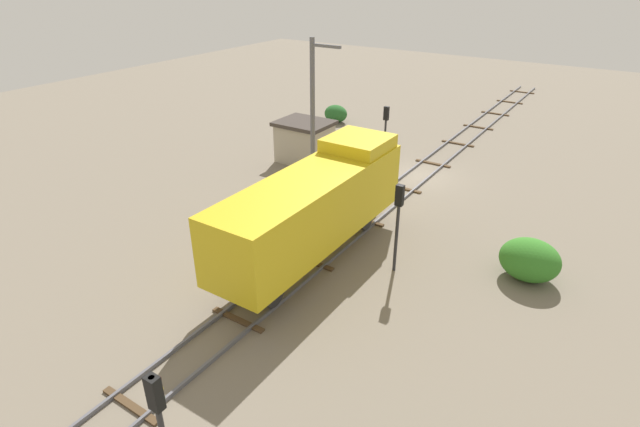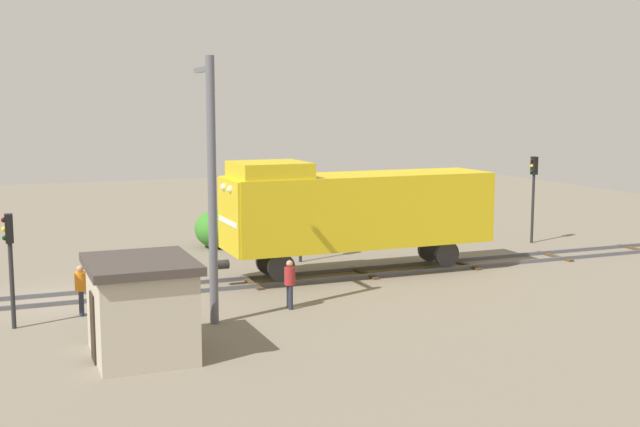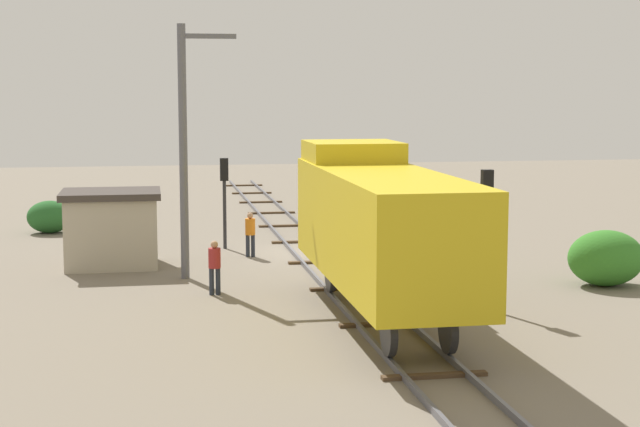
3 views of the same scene
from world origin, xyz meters
name	(u,v)px [view 1 (image 1 of 3)]	position (x,y,z in m)	size (l,w,h in m)	color
ground_plane	(418,176)	(0.00, 0.00, 0.00)	(90.00, 90.00, 0.00)	#756B5B
railway_track	(418,175)	(0.00, 0.00, 0.07)	(2.40, 58.22, 0.16)	#595960
locomotive	(315,204)	(0.00, 11.72, 2.77)	(2.90, 11.60, 4.60)	gold
traffic_signal_near	(386,123)	(3.20, -1.51, 2.54)	(0.32, 0.34, 3.63)	#262628
traffic_signal_mid	(398,212)	(-3.40, 10.61, 2.83)	(0.32, 0.34, 4.06)	#262628
traffic_signal_far	(161,422)	(-3.60, 23.24, 3.03)	(0.32, 0.34, 4.37)	#262628
worker_near_track	(381,157)	(2.40, 0.63, 1.00)	(0.38, 0.38, 1.70)	#262B38
worker_by_signal	(296,186)	(4.20, 7.34, 1.00)	(0.38, 0.38, 1.70)	#262B38
catenary_mast	(313,110)	(4.94, 4.48, 4.48)	(1.94, 0.28, 8.47)	#595960
relay_hut	(305,141)	(7.50, 1.75, 1.39)	(3.50, 2.90, 2.74)	#B2A893
bush_near	(336,114)	(10.52, -7.13, 0.72)	(1.98, 1.62, 1.44)	#255D26
bush_far	(530,260)	(-8.39, 8.09, 0.91)	(2.50, 2.05, 1.82)	#347A26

